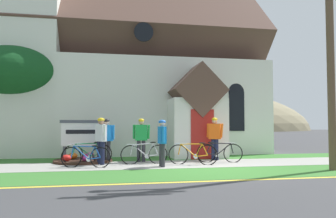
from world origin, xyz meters
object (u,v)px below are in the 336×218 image
(bicycle_yellow, at_px, (219,153))
(cyclist_in_white_jersey, at_px, (162,139))
(yard_deciduous_tree, at_px, (18,75))
(church_sign, at_px, (84,134))
(cyclist_in_blue_jersey, at_px, (106,137))
(roadside_conifer, at_px, (234,64))
(cyclist_in_red_jersey, at_px, (141,136))
(cyclist_in_green_jersey, at_px, (215,135))
(bicycle_silver, at_px, (193,154))
(cyclist_in_yellow_jersey, at_px, (101,137))
(utility_pole, at_px, (327,11))
(bicycle_red, at_px, (88,154))
(bicycle_blue, at_px, (144,154))
(bicycle_green, at_px, (86,157))

(bicycle_yellow, distance_m, cyclist_in_white_jersey, 2.61)
(bicycle_yellow, bearing_deg, yard_deciduous_tree, 152.58)
(church_sign, distance_m, cyclist_in_white_jersey, 3.57)
(cyclist_in_blue_jersey, relative_size, roadside_conifer, 0.21)
(cyclist_in_red_jersey, distance_m, roadside_conifer, 10.19)
(cyclist_in_blue_jersey, relative_size, yard_deciduous_tree, 0.32)
(bicycle_yellow, xyz_separation_m, cyclist_in_green_jersey, (0.08, 0.77, 0.65))
(roadside_conifer, height_order, yard_deciduous_tree, roadside_conifer)
(bicycle_silver, relative_size, cyclist_in_yellow_jersey, 0.99)
(church_sign, distance_m, roadside_conifer, 11.37)
(church_sign, height_order, utility_pole, utility_pole)
(cyclist_in_green_jersey, height_order, utility_pole, utility_pole)
(bicycle_yellow, xyz_separation_m, roadside_conifer, (3.58, 7.31, 4.90))
(bicycle_silver, height_order, utility_pole, utility_pole)
(cyclist_in_yellow_jersey, xyz_separation_m, cyclist_in_blue_jersey, (0.20, 0.57, -0.02))
(bicycle_red, height_order, cyclist_in_green_jersey, cyclist_in_green_jersey)
(cyclist_in_yellow_jersey, xyz_separation_m, yard_deciduous_tree, (-3.93, 4.24, 2.80))
(bicycle_silver, xyz_separation_m, cyclist_in_red_jersey, (-1.77, 1.21, 0.61))
(bicycle_blue, bearing_deg, cyclist_in_blue_jersey, 154.26)
(cyclist_in_green_jersey, height_order, cyclist_in_blue_jersey, cyclist_in_green_jersey)
(cyclist_in_yellow_jersey, distance_m, cyclist_in_red_jersey, 1.65)
(cyclist_in_green_jersey, bearing_deg, utility_pole, -51.72)
(bicycle_yellow, bearing_deg, cyclist_in_yellow_jersey, 178.45)
(bicycle_green, relative_size, yard_deciduous_tree, 0.32)
(utility_pole, bearing_deg, bicycle_yellow, 136.27)
(cyclist_in_blue_jersey, bearing_deg, roadside_conifer, 40.11)
(cyclist_in_yellow_jersey, bearing_deg, utility_pole, -20.97)
(cyclist_in_green_jersey, xyz_separation_m, roadside_conifer, (3.50, 6.54, 4.25))
(bicycle_green, relative_size, cyclist_in_red_jersey, 0.99)
(church_sign, relative_size, cyclist_in_green_jersey, 1.06)
(cyclist_in_white_jersey, bearing_deg, bicycle_blue, 118.73)
(bicycle_yellow, relative_size, bicycle_silver, 1.03)
(bicycle_red, distance_m, utility_pole, 9.58)
(cyclist_in_white_jersey, bearing_deg, bicycle_red, 152.99)
(cyclist_in_white_jersey, height_order, cyclist_in_red_jersey, cyclist_in_red_jersey)
(bicycle_red, bearing_deg, yard_deciduous_tree, 131.23)
(bicycle_blue, bearing_deg, cyclist_in_yellow_jersey, 176.59)
(bicycle_blue, distance_m, cyclist_in_white_jersey, 1.19)
(cyclist_in_blue_jersey, distance_m, utility_pole, 8.86)
(cyclist_in_white_jersey, distance_m, cyclist_in_green_jersey, 2.97)
(utility_pole, height_order, yard_deciduous_tree, utility_pole)
(bicycle_blue, xyz_separation_m, bicycle_yellow, (2.89, -0.03, 0.01))
(utility_pole, bearing_deg, cyclist_in_green_jersey, 128.28)
(utility_pole, bearing_deg, bicycle_red, 158.32)
(roadside_conifer, bearing_deg, yard_deciduous_tree, -166.17)
(bicycle_red, bearing_deg, cyclist_in_blue_jersey, 22.86)
(roadside_conifer, bearing_deg, cyclist_in_white_jersey, -126.04)
(bicycle_green, distance_m, cyclist_in_red_jersey, 2.49)
(bicycle_silver, xyz_separation_m, cyclist_in_yellow_jersey, (-3.30, 0.58, 0.62))
(cyclist_in_blue_jersey, relative_size, utility_pole, 0.18)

